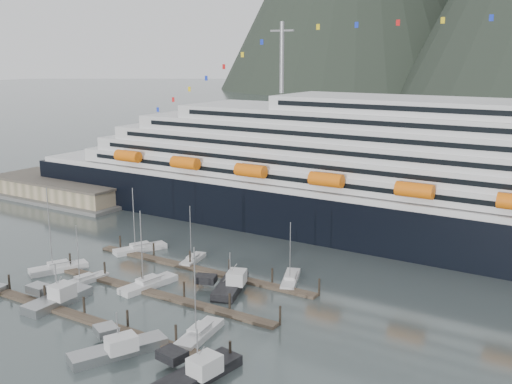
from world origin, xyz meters
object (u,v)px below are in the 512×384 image
cruise_ship (451,190)px  sailboat_c (148,285)px  trawler_d (197,372)px  trawler_b (57,298)px  trawler_e (229,285)px  sailboat_h (200,334)px  warehouse (64,190)px  sailboat_g (290,280)px  sailboat_f (193,260)px  trawler_c (118,348)px  sailboat_a (59,269)px  sailboat_e (140,249)px  sailboat_b (84,281)px

cruise_ship → sailboat_c: (-37.52, -50.03, -11.60)m
cruise_ship → trawler_d: size_ratio=16.45×
trawler_b → trawler_d: trawler_b is taller
trawler_b → trawler_e: size_ratio=0.98×
cruise_ship → trawler_e: bearing=-119.8°
cruise_ship → sailboat_h: cruise_ship is taller
trawler_b → trawler_e: bearing=-47.3°
warehouse → sailboat_g: 86.87m
sailboat_c → sailboat_f: bearing=15.0°
sailboat_h → trawler_c: bearing=138.4°
sailboat_a → trawler_b: sailboat_a is taller
trawler_c → sailboat_f: bearing=47.8°
sailboat_e → trawler_e: bearing=-80.7°
sailboat_h → trawler_c: 11.47m
sailboat_h → trawler_d: size_ratio=1.11×
trawler_c → sailboat_h: bearing=-7.8°
warehouse → trawler_c: (77.03, -56.94, -1.39)m
sailboat_e → trawler_d: (39.94, -33.13, 0.50)m
sailboat_c → sailboat_e: (-14.60, 13.79, -0.01)m
sailboat_h → sailboat_e: bearing=45.9°
cruise_ship → trawler_e: (-24.99, -43.68, -11.11)m
cruise_ship → sailboat_a: (-56.94, -52.85, -11.58)m
sailboat_h → trawler_e: sailboat_h is taller
sailboat_e → sailboat_f: size_ratio=1.18×
sailboat_a → trawler_b: bearing=-104.7°
cruise_ship → trawler_d: cruise_ship is taller
sailboat_f → sailboat_e: bearing=79.1°
sailboat_b → sailboat_f: size_ratio=0.94×
sailboat_e → trawler_c: sailboat_e is taller
sailboat_c → sailboat_e: 20.08m
sailboat_c → trawler_e: 14.05m
sailboat_c → sailboat_h: (18.81, -10.26, -0.00)m
trawler_c → sailboat_c: bearing=57.7°
trawler_c → trawler_e: bearing=25.5°
cruise_ship → sailboat_b: (-48.45, -54.40, -11.65)m
sailboat_h → trawler_b: 26.57m
sailboat_e → sailboat_f: bearing=-63.2°
sailboat_g → trawler_b: size_ratio=0.99×
sailboat_b → sailboat_c: bearing=-57.3°
cruise_ship → trawler_e: 51.54m
sailboat_e → sailboat_g: bearing=-63.2°
sailboat_h → trawler_d: sailboat_h is taller
sailboat_g → trawler_e: 11.20m
sailboat_e → sailboat_h: bearing=-101.1°
sailboat_a → warehouse: bearing=74.6°
sailboat_a → trawler_e: size_ratio=1.38×
warehouse → sailboat_e: bearing=-25.0°
trawler_c → sailboat_a: bearing=87.4°
cruise_ship → sailboat_b: bearing=-131.7°
sailboat_c → sailboat_e: size_ratio=1.04×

